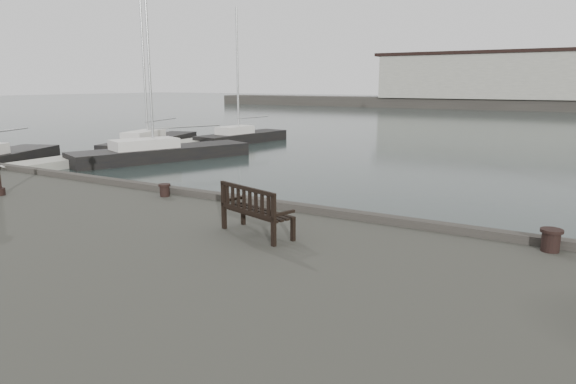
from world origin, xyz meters
name	(u,v)px	position (x,y,z in m)	size (l,w,h in m)	color
ground	(295,265)	(0.00, 0.00, 0.00)	(400.00, 400.00, 0.00)	black
pontoon	(97,157)	(-20.00, 10.00, 0.25)	(2.00, 24.00, 0.50)	#A9A89D
breakwater	(526,86)	(-4.56, 92.00, 4.30)	(140.00, 9.50, 12.20)	#383530
bench	(256,220)	(0.47, -2.48, 1.89)	(1.93, 1.15, 1.05)	black
bollard_left	(165,190)	(-3.96, -0.64, 1.74)	(0.35, 0.35, 0.36)	black
bollard_right	(551,240)	(6.01, -0.50, 1.78)	(0.42, 0.42, 0.44)	black
yacht_b	(152,145)	(-21.83, 16.51, 0.25)	(5.15, 10.97, 14.08)	black
yacht_c	(162,156)	(-16.86, 12.48, 0.24)	(6.69, 11.54, 15.00)	black
yacht_d	(243,140)	(-18.09, 22.93, 0.23)	(3.39, 8.97, 11.12)	black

